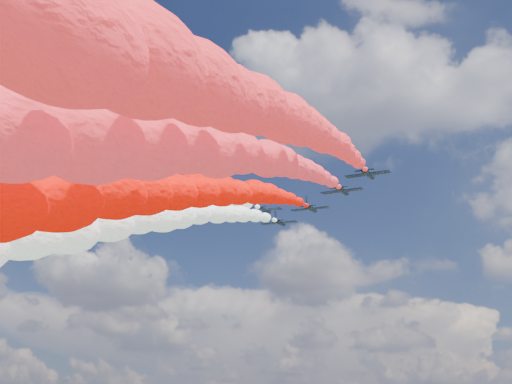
% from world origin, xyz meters
% --- Properties ---
extents(jet_0, '(9.56, 12.86, 5.04)m').
position_xyz_m(jet_0, '(-27.74, -6.16, 107.55)').
color(jet_0, black).
extents(jet_1, '(9.39, 12.74, 5.04)m').
position_xyz_m(jet_1, '(-18.76, 2.99, 107.55)').
color(jet_1, black).
extents(trail_1, '(6.92, 111.88, 41.40)m').
position_xyz_m(trail_1, '(-18.76, -54.59, 89.30)').
color(trail_1, '#0440F2').
extents(jet_2, '(9.70, 12.96, 5.04)m').
position_xyz_m(jet_2, '(-11.34, 13.81, 107.55)').
color(jet_2, black).
extents(trail_2, '(6.92, 111.88, 41.40)m').
position_xyz_m(trail_2, '(-11.34, -43.77, 89.30)').
color(trail_2, '#1B44FA').
extents(jet_3, '(9.42, 12.76, 5.04)m').
position_xyz_m(jet_3, '(-0.21, 10.88, 107.55)').
color(jet_3, black).
extents(trail_3, '(6.92, 111.88, 41.40)m').
position_xyz_m(trail_3, '(-0.21, -46.70, 89.30)').
color(trail_3, white).
extents(jet_4, '(9.56, 12.86, 5.04)m').
position_xyz_m(jet_4, '(0.82, 21.77, 107.55)').
color(jet_4, black).
extents(trail_4, '(6.92, 111.88, 41.40)m').
position_xyz_m(trail_4, '(0.82, -35.81, 89.30)').
color(trail_4, silver).
extents(jet_5, '(9.20, 12.60, 5.04)m').
position_xyz_m(jet_5, '(10.86, 13.30, 107.55)').
color(jet_5, black).
extents(trail_5, '(6.92, 111.88, 41.40)m').
position_xyz_m(trail_5, '(10.86, -44.29, 89.30)').
color(trail_5, '#D40801').
extents(jet_6, '(9.66, 12.94, 5.04)m').
position_xyz_m(jet_6, '(20.27, 3.38, 107.55)').
color(jet_6, black).
extents(trail_6, '(6.92, 111.88, 41.40)m').
position_xyz_m(trail_6, '(20.27, -54.21, 89.30)').
color(trail_6, red).
extents(jet_7, '(9.89, 13.09, 5.04)m').
position_xyz_m(jet_7, '(27.21, -4.97, 107.55)').
color(jet_7, black).
extents(trail_7, '(6.92, 111.88, 41.40)m').
position_xyz_m(trail_7, '(27.21, -62.55, 89.30)').
color(trail_7, red).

